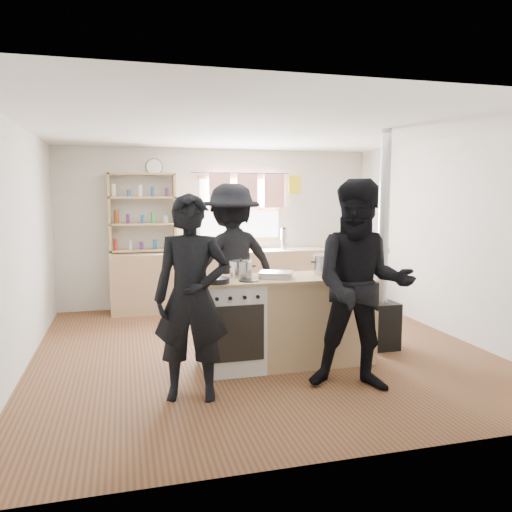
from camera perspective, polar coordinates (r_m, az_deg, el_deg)
name	(u,v)px	position (r m, az deg, el deg)	size (l,w,h in m)	color
ground	(259,349)	(5.89, 0.39, -10.60)	(5.00, 5.00, 0.01)	brown
back_counter	(223,279)	(7.89, -3.85, -2.68)	(3.40, 0.55, 0.90)	tan
shelving_unit	(142,212)	(7.76, -12.85, 4.90)	(1.00, 0.28, 1.20)	tan
thermos	(284,239)	(8.06, 3.19, 1.95)	(0.10, 0.10, 0.33)	silver
cooking_island	(286,320)	(5.29, 3.50, -7.34)	(1.97, 0.64, 0.93)	silver
skillet_greens	(216,280)	(4.82, -4.54, -2.77)	(0.26, 0.26, 0.05)	black
roast_tray	(276,274)	(5.11, 2.31, -2.12)	(0.40, 0.36, 0.06)	silver
stockpot_stove	(241,269)	(5.14, -1.73, -1.50)	(0.24, 0.24, 0.19)	silver
stockpot_counter	(328,264)	(5.38, 8.26, -0.97)	(0.32, 0.32, 0.23)	#B8B8BA
bread_board	(351,270)	(5.43, 10.83, -1.53)	(0.34, 0.30, 0.12)	tan
flue_heater	(382,294)	(5.94, 14.16, -4.20)	(0.35, 0.35, 2.50)	black
person_near_left	(192,298)	(4.34, -7.38, -4.76)	(0.65, 0.43, 1.79)	black
person_near_right	(362,286)	(4.60, 11.97, -3.36)	(0.93, 0.73, 1.92)	black
person_far	(231,263)	(6.04, -2.82, -0.81)	(1.23, 0.71, 1.91)	black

